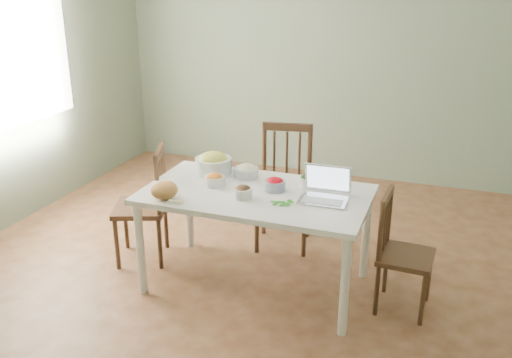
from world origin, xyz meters
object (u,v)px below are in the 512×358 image
(dining_table, at_px, (256,239))
(bowl_squash, at_px, (213,163))
(bread_boule, at_px, (164,190))
(chair_right, at_px, (406,254))
(chair_left, at_px, (140,205))
(chair_far, at_px, (283,189))
(laptop, at_px, (324,186))

(dining_table, distance_m, bowl_squash, 0.70)
(bread_boule, bearing_deg, chair_right, 13.38)
(chair_left, height_order, bowl_squash, chair_left)
(chair_far, height_order, bread_boule, chair_far)
(dining_table, relative_size, bread_boule, 8.49)
(chair_far, height_order, laptop, chair_far)
(chair_left, distance_m, bowl_squash, 0.71)
(bowl_squash, xyz_separation_m, laptop, (0.95, -0.26, 0.03))
(dining_table, bearing_deg, laptop, -0.32)
(dining_table, bearing_deg, bowl_squash, 149.96)
(chair_right, xyz_separation_m, laptop, (-0.59, -0.06, 0.44))
(chair_far, bearing_deg, chair_right, -41.07)
(dining_table, distance_m, chair_left, 1.03)
(chair_far, distance_m, laptop, 0.94)
(chair_right, distance_m, laptop, 0.74)
(chair_left, height_order, chair_right, chair_left)
(chair_right, relative_size, laptop, 2.60)
(chair_left, bearing_deg, dining_table, 64.88)
(chair_left, relative_size, chair_right, 1.11)
(bowl_squash, distance_m, laptop, 0.98)
(chair_right, bearing_deg, laptop, 98.71)
(chair_left, xyz_separation_m, bowl_squash, (0.57, 0.19, 0.37))
(chair_left, bearing_deg, chair_far, 100.79)
(bread_boule, relative_size, bowl_squash, 0.67)
(laptop, bearing_deg, bowl_squash, 162.56)
(chair_far, relative_size, chair_right, 1.22)
(dining_table, height_order, bowl_squash, bowl_squash)
(dining_table, xyz_separation_m, bowl_squash, (-0.45, 0.26, 0.46))
(chair_left, height_order, bread_boule, chair_left)
(dining_table, bearing_deg, bread_boule, -149.30)
(chair_right, height_order, bowl_squash, bowl_squash)
(dining_table, height_order, chair_right, chair_right)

